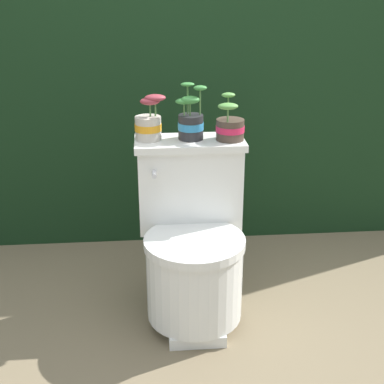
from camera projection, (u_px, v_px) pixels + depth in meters
ground_plane at (211, 319)px, 2.36m from camera, size 12.00×12.00×0.00m
hedge_backdrop at (188, 74)px, 3.27m from camera, size 3.48×1.08×1.71m
toilet at (193, 243)px, 2.29m from camera, size 0.47×0.56×0.76m
potted_plant_left at (149, 123)px, 2.25m from camera, size 0.13×0.11×0.19m
potted_plant_midleft at (191, 121)px, 2.25m from camera, size 0.13×0.11×0.24m
potted_plant_middle at (230, 126)px, 2.24m from camera, size 0.12×0.13×0.20m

